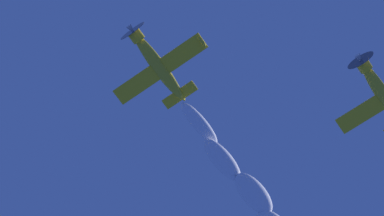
% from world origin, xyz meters
% --- Properties ---
extents(airplane_lead, '(9.89, 8.82, 2.79)m').
position_xyz_m(airplane_lead, '(-4.87, 2.00, 66.66)').
color(airplane_lead, gold).
extents(airplane_left_wingman, '(9.89, 8.81, 2.97)m').
position_xyz_m(airplane_left_wingman, '(7.73, 18.56, 64.95)').
color(airplane_left_wingman, gold).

